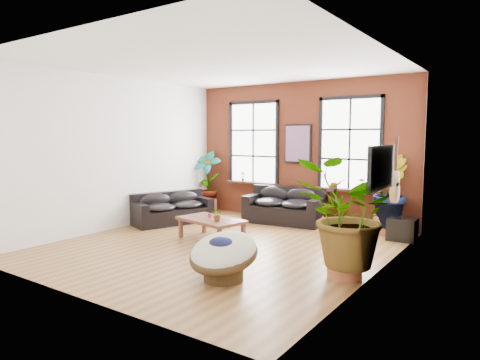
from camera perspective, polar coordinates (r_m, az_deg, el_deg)
The scene contains 19 objects.
room at distance 8.36m, azimuth -1.77°, elevation 3.12°, with size 6.04×6.54×3.54m.
sofa_back at distance 10.69m, azimuth 6.02°, elevation -3.56°, with size 2.01×1.15×0.88m.
sofa_left at distance 10.73m, azimuth -9.08°, elevation -3.85°, with size 1.44×2.08×0.76m.
coffee_table at distance 8.89m, azimuth -3.87°, elevation -5.48°, with size 1.53×1.06×0.54m.
papasan_chair at distance 6.47m, azimuth -2.22°, elevation -9.85°, with size 1.13×1.14×0.78m.
poster at distance 10.94m, azimuth 7.71°, elevation 4.81°, with size 0.74×0.06×0.98m.
tv_wall_unit at distance 7.48m, azimuth 18.83°, elevation 0.89°, with size 0.13×1.86×1.20m.
media_box at distance 9.49m, azimuth 20.82°, elevation -6.16°, with size 0.56×0.47×0.46m.
pot_back_left at distance 12.31m, azimuth -4.20°, elevation -3.31°, with size 0.50×0.50×0.35m.
pot_back_right at distance 10.01m, azimuth 18.92°, elevation -5.65°, with size 0.66×0.66×0.40m.
pot_right_wall at distance 6.81m, azimuth 13.77°, elevation -10.99°, with size 0.66×0.66×0.39m.
pot_mid at distance 9.82m, azimuth 12.21°, elevation -5.85°, with size 0.48×0.48×0.34m.
floor_plant_back_left at distance 12.21m, azimuth -4.37°, elevation 0.22°, with size 0.83×0.56×1.58m, color #1C5D18.
floor_plant_back_right at distance 9.91m, azimuth 19.13°, elevation -1.36°, with size 0.88×0.71×1.61m, color #1C5D18.
floor_plant_right_wall at distance 6.60m, azimuth 13.89°, elevation -4.49°, with size 1.48×1.29×1.65m, color #1C5D18.
floor_plant_mid at distance 9.75m, azimuth 12.55°, elevation -2.95°, with size 0.60×0.60×1.07m, color #1C5D18.
table_plant at distance 8.59m, azimuth -3.00°, elevation -4.68°, with size 0.22×0.19×0.25m, color #1C5D18.
sill_plant_left at distance 11.79m, azimuth 0.37°, elevation 0.49°, with size 0.14×0.10×0.27m, color #1C5D18.
sill_plant_right at distance 10.30m, azimuth 15.98°, elevation -0.54°, with size 0.15×0.15×0.27m, color #1C5D18.
Camera 1 is at (4.94, -6.58, 2.17)m, focal length 32.00 mm.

